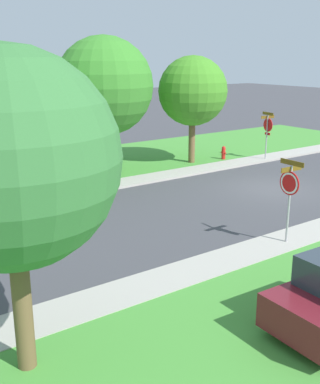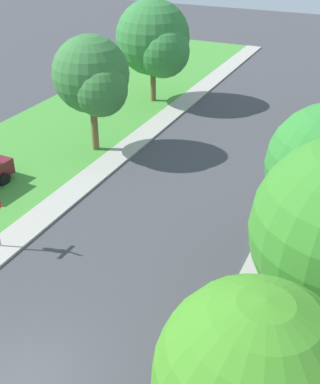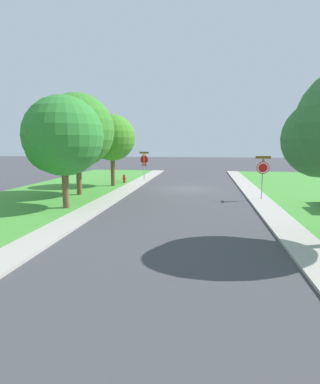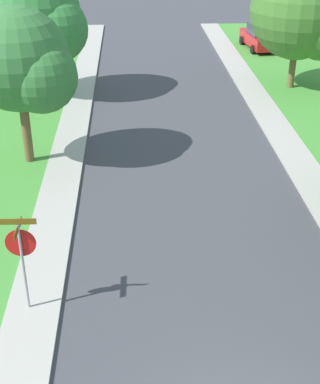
% 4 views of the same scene
% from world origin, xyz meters
% --- Properties ---
extents(sidewalk_east, '(1.40, 56.00, 0.10)m').
position_xyz_m(sidewalk_east, '(4.70, 12.00, 0.05)').
color(sidewalk_east, '#ADA89E').
rests_on(sidewalk_east, ground).
extents(sidewalk_west, '(1.40, 56.00, 0.10)m').
position_xyz_m(sidewalk_west, '(-4.70, 12.00, 0.05)').
color(sidewalk_west, '#ADA89E').
rests_on(sidewalk_west, ground).
extents(stop_sign_far_corner, '(0.92, 0.92, 2.77)m').
position_xyz_m(stop_sign_far_corner, '(-4.81, 4.73, 1.89)').
color(stop_sign_far_corner, '#9E9EA3').
rests_on(stop_sign_far_corner, ground).
extents(car_red_kerbside_mid, '(2.34, 4.45, 1.76)m').
position_xyz_m(car_red_kerbside_mid, '(7.10, 31.49, 0.87)').
color(car_red_kerbside_mid, red).
rests_on(car_red_kerbside_mid, ground).
extents(tree_across_left, '(5.50, 5.12, 6.79)m').
position_xyz_m(tree_across_left, '(7.20, 22.56, 4.06)').
color(tree_across_left, brown).
rests_on(tree_across_left, ground).
extents(tree_sidewalk_far, '(4.18, 3.88, 6.12)m').
position_xyz_m(tree_sidewalk_far, '(-5.92, 13.68, 4.04)').
color(tree_sidewalk_far, brown).
rests_on(tree_sidewalk_far, ground).
extents(tree_sidewalk_near, '(5.11, 4.75, 6.64)m').
position_xyz_m(tree_sidewalk_near, '(-6.47, 21.98, 4.10)').
color(tree_sidewalk_near, brown).
rests_on(tree_sidewalk_near, ground).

